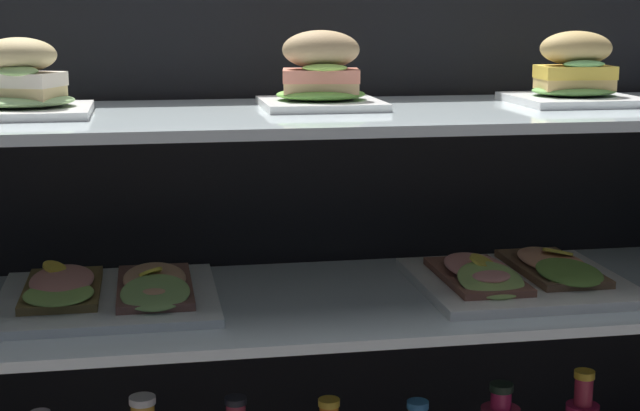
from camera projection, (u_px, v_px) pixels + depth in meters
The scene contains 9 objects.
case_frame at pixel (304, 211), 1.70m from camera, with size 1.53×0.48×1.01m.
shelf_lower_glass at pixel (320, 302), 1.58m from camera, with size 1.48×0.44×0.02m, color silver.
riser_upper_tier at pixel (320, 210), 1.55m from camera, with size 1.46×0.42×0.28m.
shelf_upper_glass at pixel (320, 116), 1.52m from camera, with size 1.48×0.44×0.02m, color silver.
plated_roll_sandwich_center at pixel (21, 88), 1.44m from camera, with size 0.20×0.20×0.11m.
plated_roll_sandwich_right_of_center at pixel (321, 78), 1.54m from camera, with size 0.19×0.19×0.12m.
plated_roll_sandwich_near_left_corner at pixel (575, 77), 1.61m from camera, with size 0.20×0.20×0.12m.
open_sandwich_tray_mid_right at pixel (109, 292), 1.54m from camera, with size 0.34×0.32×0.06m.
open_sandwich_tray_right_of_center at pixel (518, 275), 1.63m from camera, with size 0.34×0.32×0.06m.
Camera 1 is at (-0.27, -1.49, 0.89)m, focal length 54.99 mm.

